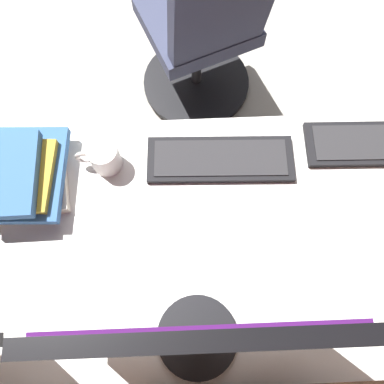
{
  "coord_description": "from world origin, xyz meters",
  "views": [
    {
      "loc": [
        -0.17,
        1.97,
        1.73
      ],
      "look_at": [
        -0.18,
        1.68,
        0.95
      ],
      "focal_mm": 35.33,
      "sensor_mm": 36.0,
      "label": 1
    }
  ],
  "objects_px": {
    "book_stack_near": "(19,176)",
    "coffee_mug": "(104,157)",
    "keyboard_main": "(378,143)",
    "drawer_pedestal": "(162,271)",
    "office_chair": "(205,34)",
    "monitor_primary": "(199,337)",
    "keyboard_spare": "(220,159)"
  },
  "relations": [
    {
      "from": "book_stack_near",
      "to": "coffee_mug",
      "type": "xyz_separation_m",
      "value": [
        -0.23,
        -0.05,
        -0.01
      ]
    },
    {
      "from": "keyboard_main",
      "to": "book_stack_near",
      "type": "height_order",
      "value": "book_stack_near"
    },
    {
      "from": "drawer_pedestal",
      "to": "office_chair",
      "type": "xyz_separation_m",
      "value": [
        -0.2,
        -0.97,
        0.11
      ]
    },
    {
      "from": "office_chair",
      "to": "monitor_primary",
      "type": "bearing_deg",
      "value": 85.58
    },
    {
      "from": "monitor_primary",
      "to": "keyboard_spare",
      "type": "relative_size",
      "value": 1.26
    },
    {
      "from": "keyboard_main",
      "to": "coffee_mug",
      "type": "xyz_separation_m",
      "value": [
        0.79,
        0.03,
        0.03
      ]
    },
    {
      "from": "monitor_primary",
      "to": "coffee_mug",
      "type": "bearing_deg",
      "value": -63.39
    },
    {
      "from": "keyboard_main",
      "to": "book_stack_near",
      "type": "xyz_separation_m",
      "value": [
        1.02,
        0.08,
        0.04
      ]
    },
    {
      "from": "keyboard_main",
      "to": "office_chair",
      "type": "xyz_separation_m",
      "value": [
        0.46,
        -0.69,
        -0.28
      ]
    },
    {
      "from": "drawer_pedestal",
      "to": "keyboard_spare",
      "type": "xyz_separation_m",
      "value": [
        -0.2,
        -0.25,
        0.39
      ]
    },
    {
      "from": "book_stack_near",
      "to": "office_chair",
      "type": "height_order",
      "value": "office_chair"
    },
    {
      "from": "keyboard_main",
      "to": "book_stack_near",
      "type": "relative_size",
      "value": 1.48
    },
    {
      "from": "book_stack_near",
      "to": "coffee_mug",
      "type": "height_order",
      "value": "book_stack_near"
    },
    {
      "from": "coffee_mug",
      "to": "keyboard_spare",
      "type": "bearing_deg",
      "value": 179.21
    },
    {
      "from": "book_stack_near",
      "to": "coffee_mug",
      "type": "distance_m",
      "value": 0.23
    },
    {
      "from": "book_stack_near",
      "to": "coffee_mug",
      "type": "relative_size",
      "value": 2.3
    },
    {
      "from": "monitor_primary",
      "to": "coffee_mug",
      "type": "height_order",
      "value": "monitor_primary"
    },
    {
      "from": "book_stack_near",
      "to": "keyboard_spare",
      "type": "bearing_deg",
      "value": -175.24
    },
    {
      "from": "coffee_mug",
      "to": "office_chair",
      "type": "relative_size",
      "value": 0.13
    },
    {
      "from": "book_stack_near",
      "to": "coffee_mug",
      "type": "bearing_deg",
      "value": -167.36
    },
    {
      "from": "coffee_mug",
      "to": "office_chair",
      "type": "distance_m",
      "value": 0.85
    },
    {
      "from": "coffee_mug",
      "to": "drawer_pedestal",
      "type": "bearing_deg",
      "value": 116.32
    },
    {
      "from": "keyboard_main",
      "to": "coffee_mug",
      "type": "relative_size",
      "value": 3.4
    },
    {
      "from": "keyboard_main",
      "to": "monitor_primary",
      "type": "bearing_deg",
      "value": 42.25
    },
    {
      "from": "keyboard_main",
      "to": "keyboard_spare",
      "type": "relative_size",
      "value": 1.0
    },
    {
      "from": "book_stack_near",
      "to": "office_chair",
      "type": "distance_m",
      "value": 1.0
    },
    {
      "from": "coffee_mug",
      "to": "keyboard_main",
      "type": "bearing_deg",
      "value": -178.11
    },
    {
      "from": "book_stack_near",
      "to": "office_chair",
      "type": "xyz_separation_m",
      "value": [
        -0.56,
        -0.76,
        -0.33
      ]
    },
    {
      "from": "keyboard_main",
      "to": "book_stack_near",
      "type": "distance_m",
      "value": 1.02
    },
    {
      "from": "keyboard_spare",
      "to": "book_stack_near",
      "type": "xyz_separation_m",
      "value": [
        0.55,
        0.05,
        0.04
      ]
    },
    {
      "from": "monitor_primary",
      "to": "keyboard_main",
      "type": "xyz_separation_m",
      "value": [
        -0.55,
        -0.5,
        -0.25
      ]
    },
    {
      "from": "drawer_pedestal",
      "to": "office_chair",
      "type": "distance_m",
      "value": 1.0
    }
  ]
}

